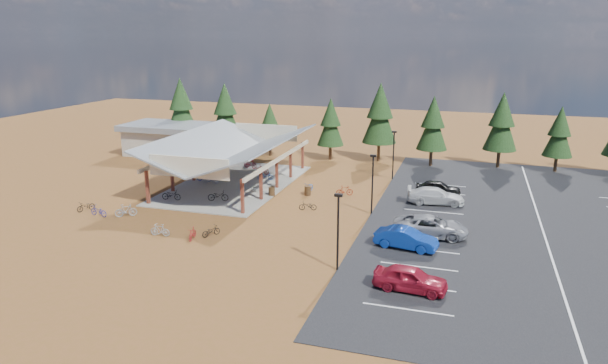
# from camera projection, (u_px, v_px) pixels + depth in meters

# --- Properties ---
(ground) EXTENTS (140.00, 140.00, 0.00)m
(ground) POSITION_uv_depth(u_px,v_px,m) (308.00, 215.00, 45.71)
(ground) COLOR brown
(ground) RESTS_ON ground
(asphalt_lot) EXTENTS (27.00, 44.00, 0.04)m
(asphalt_lot) POSITION_uv_depth(u_px,v_px,m) (541.00, 226.00, 43.12)
(asphalt_lot) COLOR black
(asphalt_lot) RESTS_ON ground
(concrete_pad) EXTENTS (10.60, 18.60, 0.10)m
(concrete_pad) POSITION_uv_depth(u_px,v_px,m) (235.00, 184.00, 55.03)
(concrete_pad) COLOR gray
(concrete_pad) RESTS_ON ground
(bike_pavilion) EXTENTS (11.65, 19.40, 4.97)m
(bike_pavilion) POSITION_uv_depth(u_px,v_px,m) (233.00, 148.00, 54.04)
(bike_pavilion) COLOR #582519
(bike_pavilion) RESTS_ON concrete_pad
(outbuilding) EXTENTS (11.00, 7.00, 3.90)m
(outbuilding) POSITION_uv_depth(u_px,v_px,m) (169.00, 138.00, 68.68)
(outbuilding) COLOR #ADA593
(outbuilding) RESTS_ON ground
(lamp_post_0) EXTENTS (0.50, 0.25, 5.14)m
(lamp_post_0) POSITION_uv_depth(u_px,v_px,m) (338.00, 227.00, 34.27)
(lamp_post_0) COLOR black
(lamp_post_0) RESTS_ON ground
(lamp_post_1) EXTENTS (0.50, 0.25, 5.14)m
(lamp_post_1) POSITION_uv_depth(u_px,v_px,m) (373.00, 180.00, 45.32)
(lamp_post_1) COLOR black
(lamp_post_1) RESTS_ON ground
(lamp_post_2) EXTENTS (0.50, 0.25, 5.14)m
(lamp_post_2) POSITION_uv_depth(u_px,v_px,m) (394.00, 152.00, 56.37)
(lamp_post_2) COLOR black
(lamp_post_2) RESTS_ON ground
(trash_bin_0) EXTENTS (0.60, 0.60, 0.90)m
(trash_bin_0) POSITION_uv_depth(u_px,v_px,m) (272.00, 192.00, 50.98)
(trash_bin_0) COLOR #3D2915
(trash_bin_0) RESTS_ON ground
(trash_bin_1) EXTENTS (0.60, 0.60, 0.90)m
(trash_bin_1) POSITION_uv_depth(u_px,v_px,m) (308.00, 191.00, 51.29)
(trash_bin_1) COLOR #3D2915
(trash_bin_1) RESTS_ON ground
(pine_0) EXTENTS (4.02, 4.02, 9.36)m
(pine_0) POSITION_uv_depth(u_px,v_px,m) (181.00, 106.00, 71.34)
(pine_0) COLOR #382314
(pine_0) RESTS_ON ground
(pine_1) EXTENTS (3.82, 3.82, 8.90)m
(pine_1) POSITION_uv_depth(u_px,v_px,m) (225.00, 111.00, 68.79)
(pine_1) COLOR #382314
(pine_1) RESTS_ON ground
(pine_2) EXTENTS (2.83, 2.83, 6.60)m
(pine_2) POSITION_uv_depth(u_px,v_px,m) (270.00, 124.00, 67.35)
(pine_2) COLOR #382314
(pine_2) RESTS_ON ground
(pine_3) EXTENTS (3.22, 3.22, 7.51)m
(pine_3) POSITION_uv_depth(u_px,v_px,m) (331.00, 122.00, 64.92)
(pine_3) COLOR #382314
(pine_3) RESTS_ON ground
(pine_4) EXTENTS (4.04, 4.04, 9.40)m
(pine_4) POSITION_uv_depth(u_px,v_px,m) (380.00, 114.00, 63.84)
(pine_4) COLOR #382314
(pine_4) RESTS_ON ground
(pine_5) EXTENTS (3.50, 3.50, 8.15)m
(pine_5) POSITION_uv_depth(u_px,v_px,m) (433.00, 123.00, 61.65)
(pine_5) COLOR #382314
(pine_5) RESTS_ON ground
(pine_6) EXTENTS (3.71, 3.71, 8.63)m
(pine_6) POSITION_uv_depth(u_px,v_px,m) (502.00, 122.00, 60.76)
(pine_6) COLOR #382314
(pine_6) RESTS_ON ground
(pine_7) EXTENTS (3.14, 3.14, 7.32)m
(pine_7) POSITION_uv_depth(u_px,v_px,m) (560.00, 132.00, 59.11)
(pine_7) COLOR #382314
(pine_7) RESTS_ON ground
(bike_0) EXTENTS (1.86, 0.84, 0.94)m
(bike_0) POSITION_uv_depth(u_px,v_px,m) (171.00, 195.00, 49.49)
(bike_0) COLOR black
(bike_0) RESTS_ON concrete_pad
(bike_1) EXTENTS (1.84, 0.56, 1.10)m
(bike_1) POSITION_uv_depth(u_px,v_px,m) (210.00, 178.00, 54.89)
(bike_1) COLOR gray
(bike_1) RESTS_ON concrete_pad
(bike_2) EXTENTS (1.61, 0.72, 0.82)m
(bike_2) POSITION_uv_depth(u_px,v_px,m) (204.00, 177.00, 55.90)
(bike_2) COLOR navy
(bike_2) RESTS_ON concrete_pad
(bike_3) EXTENTS (1.93, 1.07, 1.12)m
(bike_3) POSITION_uv_depth(u_px,v_px,m) (250.00, 163.00, 61.25)
(bike_3) COLOR maroon
(bike_3) RESTS_ON concrete_pad
(bike_4) EXTENTS (2.00, 1.15, 0.99)m
(bike_4) POSITION_uv_depth(u_px,v_px,m) (218.00, 196.00, 49.16)
(bike_4) COLOR black
(bike_4) RESTS_ON concrete_pad
(bike_5) EXTENTS (1.60, 0.86, 0.93)m
(bike_5) POSITION_uv_depth(u_px,v_px,m) (257.00, 188.00, 51.77)
(bike_5) COLOR gray
(bike_5) RESTS_ON concrete_pad
(bike_6) EXTENTS (1.75, 1.08, 0.87)m
(bike_6) POSITION_uv_depth(u_px,v_px,m) (266.00, 176.00, 56.30)
(bike_6) COLOR navy
(bike_6) RESTS_ON concrete_pad
(bike_7) EXTENTS (1.78, 0.88, 1.03)m
(bike_7) POSITION_uv_depth(u_px,v_px,m) (262.00, 169.00, 58.71)
(bike_7) COLOR maroon
(bike_7) RESTS_ON concrete_pad
(bike_8) EXTENTS (1.17, 1.67, 0.83)m
(bike_8) POSITION_uv_depth(u_px,v_px,m) (86.00, 206.00, 46.73)
(bike_8) COLOR black
(bike_8) RESTS_ON ground
(bike_9) EXTENTS (1.74, 1.48, 1.08)m
(bike_9) POSITION_uv_depth(u_px,v_px,m) (126.00, 210.00, 45.21)
(bike_9) COLOR gray
(bike_9) RESTS_ON ground
(bike_10) EXTENTS (1.88, 0.96, 0.94)m
(bike_10) POSITION_uv_depth(u_px,v_px,m) (98.00, 211.00, 45.31)
(bike_10) COLOR navy
(bike_10) RESTS_ON ground
(bike_11) EXTENTS (0.69, 1.60, 0.93)m
(bike_11) POSITION_uv_depth(u_px,v_px,m) (193.00, 234.00, 40.13)
(bike_11) COLOR maroon
(bike_11) RESTS_ON ground
(bike_12) EXTENTS (1.27, 1.58, 0.81)m
(bike_12) POSITION_uv_depth(u_px,v_px,m) (211.00, 231.00, 40.86)
(bike_12) COLOR black
(bike_12) RESTS_ON ground
(bike_13) EXTENTS (1.61, 0.53, 0.95)m
(bike_13) POSITION_uv_depth(u_px,v_px,m) (160.00, 230.00, 40.86)
(bike_13) COLOR #989CA1
(bike_13) RESTS_ON ground
(bike_14) EXTENTS (0.80, 1.90, 0.98)m
(bike_14) POSITION_uv_depth(u_px,v_px,m) (309.00, 187.00, 52.26)
(bike_14) COLOR #1A479E
(bike_14) RESTS_ON ground
(bike_15) EXTENTS (1.67, 1.11, 0.98)m
(bike_15) POSITION_uv_depth(u_px,v_px,m) (345.00, 191.00, 51.18)
(bike_15) COLOR maroon
(bike_15) RESTS_ON ground
(bike_16) EXTENTS (1.61, 0.90, 0.80)m
(bike_16) POSITION_uv_depth(u_px,v_px,m) (308.00, 206.00, 46.90)
(bike_16) COLOR black
(bike_16) RESTS_ON ground
(car_0) EXTENTS (4.49, 2.10, 1.49)m
(car_0) POSITION_uv_depth(u_px,v_px,m) (410.00, 278.00, 32.01)
(car_0) COLOR maroon
(car_0) RESTS_ON asphalt_lot
(car_1) EXTENTS (4.61, 2.22, 1.46)m
(car_1) POSITION_uv_depth(u_px,v_px,m) (406.00, 238.00, 38.35)
(car_1) COLOR #0D3295
(car_1) RESTS_ON asphalt_lot
(car_2) EXTENTS (5.69, 2.91, 1.54)m
(car_2) POSITION_uv_depth(u_px,v_px,m) (431.00, 226.00, 40.68)
(car_2) COLOR gray
(car_2) RESTS_ON asphalt_lot
(car_3) EXTENTS (5.22, 2.60, 1.46)m
(car_3) POSITION_uv_depth(u_px,v_px,m) (436.00, 196.00, 48.51)
(car_3) COLOR silver
(car_3) RESTS_ON asphalt_lot
(car_4) EXTENTS (4.31, 2.14, 1.41)m
(car_4) POSITION_uv_depth(u_px,v_px,m) (438.00, 188.00, 51.12)
(car_4) COLOR black
(car_4) RESTS_ON asphalt_lot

